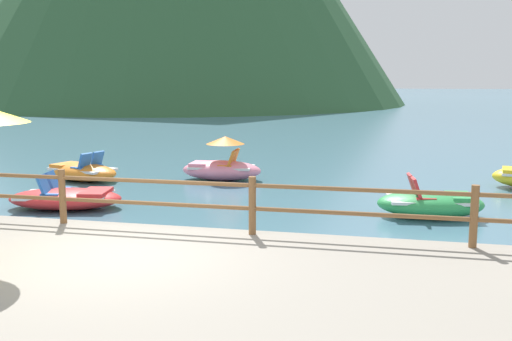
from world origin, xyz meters
name	(u,v)px	position (x,y,z in m)	size (l,w,h in m)	color
ground_plane	(346,114)	(0.00, 40.00, 0.00)	(200.00, 200.00, 0.00)	#477084
promenade_dock	(23,328)	(0.00, -2.20, 0.20)	(28.00, 8.00, 0.40)	gray
dock_railing	(154,195)	(0.00, 1.55, 0.97)	(23.92, 0.12, 0.95)	brown
pedal_boat_1	(222,166)	(-0.90, 8.69, 0.41)	(2.33, 1.26, 1.26)	pink
pedal_boat_2	(431,203)	(4.69, 5.30, 0.29)	(2.38, 1.56, 0.87)	green
pedal_boat_3	(82,171)	(-4.75, 7.71, 0.27)	(2.54, 1.78, 0.84)	orange
pedal_boat_4	(66,198)	(-3.25, 4.27, 0.24)	(2.74, 1.79, 0.81)	red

